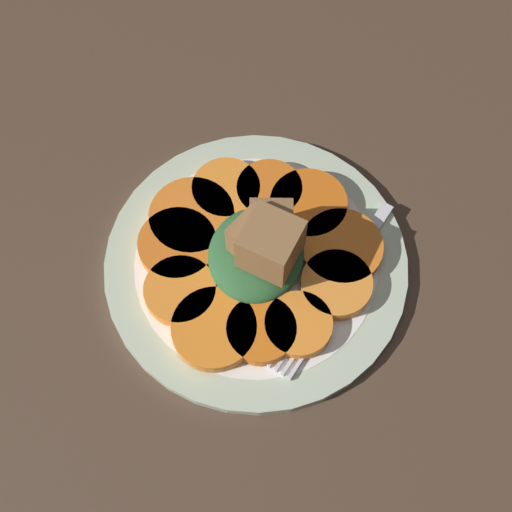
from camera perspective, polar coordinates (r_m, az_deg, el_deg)
The scene contains 15 objects.
table_slab at distance 65.59cm, azimuth 0.00°, elevation -1.16°, with size 120.00×120.00×2.00cm, color #4C3828.
plate at distance 64.21cm, azimuth 0.00°, elevation -0.61°, with size 27.26×27.26×1.05cm.
carrot_slice_0 at distance 66.41cm, azimuth -2.40°, elevation 5.31°, with size 6.33×6.33×1.32cm, color orange.
carrot_slice_1 at distance 65.19cm, azimuth -5.14°, elevation 3.11°, with size 7.79×7.79×1.32cm, color orange.
carrot_slice_2 at distance 63.93cm, azimuth -6.33°, elevation 0.72°, with size 7.06×7.06×1.32cm, color orange.
carrot_slice_3 at distance 62.13cm, azimuth -6.09°, elevation -2.80°, with size 6.28×6.28×1.32cm, color orange.
carrot_slice_4 at distance 60.64cm, azimuth -3.37°, elevation -5.85°, with size 7.28×7.28×1.32cm, color orange.
carrot_slice_5 at distance 60.50cm, azimuth 0.44°, elevation -5.96°, with size 5.96×5.96×1.32cm, color orange.
carrot_slice_6 at distance 60.76cm, azimuth 3.41°, elevation -5.54°, with size 5.79×5.79×1.32cm, color orange.
carrot_slice_7 at distance 62.41cm, azimuth 6.44°, elevation -2.29°, with size 6.26×6.26×1.32cm, color orange.
carrot_slice_8 at distance 63.96cm, azimuth 6.84°, elevation 0.65°, with size 7.39×7.39×1.32cm, color orange.
carrot_slice_9 at distance 65.72cm, azimuth 4.21°, elevation 4.09°, with size 7.13×7.13×1.32cm, color orange.
carrot_slice_10 at distance 66.32cm, azimuth 1.25°, elevation 5.25°, with size 6.09×6.09×1.32cm, color orange.
center_pile at distance 61.06cm, azimuth 0.41°, elevation 0.72°, with size 9.39×8.45×7.07cm.
fork at distance 62.73cm, azimuth 6.21°, elevation -2.62°, with size 18.20×8.96×0.40cm.
Camera 1 is at (-26.50, -4.76, 60.81)cm, focal length 50.00 mm.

